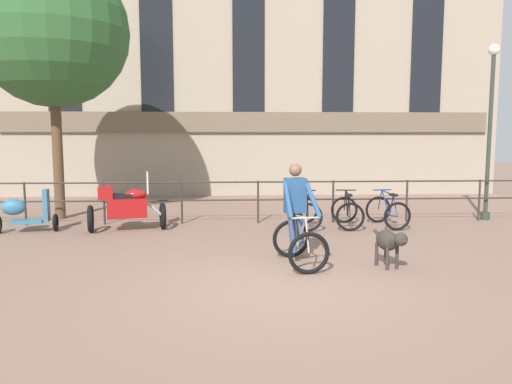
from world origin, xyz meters
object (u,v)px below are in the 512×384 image
at_px(cyclist_with_bike, 297,219).
at_px(dog, 390,241).
at_px(street_lamp, 490,123).
at_px(parked_scooter, 25,212).
at_px(parked_bicycle_near_lamp, 306,212).
at_px(parked_bicycle_mid_right, 387,212).
at_px(parked_bicycle_mid_left, 347,212).
at_px(parked_motorcycle, 126,206).

height_order(cyclist_with_bike, dog, cyclist_with_bike).
bearing_deg(street_lamp, parked_scooter, -174.77).
height_order(parked_scooter, street_lamp, street_lamp).
xyz_separation_m(parked_scooter, street_lamp, (11.16, 1.02, 2.02)).
relative_size(cyclist_with_bike, dog, 1.90).
xyz_separation_m(parked_bicycle_near_lamp, parked_bicycle_mid_right, (1.95, 0.00, 0.00)).
bearing_deg(dog, parked_bicycle_near_lamp, 85.64).
bearing_deg(cyclist_with_bike, parked_bicycle_near_lamp, 70.86).
height_order(dog, parked_bicycle_near_lamp, parked_bicycle_near_lamp).
distance_m(cyclist_with_bike, dog, 1.56).
bearing_deg(parked_bicycle_mid_left, dog, 93.27).
distance_m(dog, parked_bicycle_mid_left, 3.65).
height_order(parked_motorcycle, parked_scooter, parked_motorcycle).
bearing_deg(dog, street_lamp, 31.45).
distance_m(parked_bicycle_mid_left, parked_scooter, 7.37).
height_order(parked_bicycle_near_lamp, parked_bicycle_mid_right, same).
bearing_deg(cyclist_with_bike, parked_motorcycle, 131.37).
bearing_deg(parked_bicycle_mid_left, parked_scooter, 7.83).
distance_m(dog, parked_bicycle_mid_right, 3.82).
distance_m(cyclist_with_bike, street_lamp, 6.98).
bearing_deg(cyclist_with_bike, parked_scooter, 144.95).
relative_size(parked_bicycle_mid_right, parked_scooter, 0.89).
bearing_deg(parked_motorcycle, dog, -137.05).
bearing_deg(parked_bicycle_mid_right, cyclist_with_bike, 43.97).
height_order(parked_bicycle_mid_left, parked_scooter, parked_scooter).
relative_size(cyclist_with_bike, parked_motorcycle, 0.94).
relative_size(parked_motorcycle, parked_scooter, 1.36).
xyz_separation_m(cyclist_with_bike, parked_scooter, (-5.72, 3.00, -0.30)).
relative_size(cyclist_with_bike, street_lamp, 0.39).
height_order(dog, parked_bicycle_mid_left, parked_bicycle_mid_left).
xyz_separation_m(cyclist_with_bike, parked_bicycle_mid_right, (2.62, 3.23, -0.41)).
relative_size(parked_motorcycle, parked_bicycle_near_lamp, 1.56).
bearing_deg(parked_scooter, parked_bicycle_mid_right, -97.38).
xyz_separation_m(cyclist_with_bike, parked_bicycle_mid_left, (1.64, 3.23, -0.41)).
distance_m(cyclist_with_bike, parked_bicycle_mid_right, 4.18).
bearing_deg(parked_bicycle_near_lamp, parked_scooter, 6.77).
bearing_deg(parked_motorcycle, street_lamp, -95.88).
xyz_separation_m(dog, parked_scooter, (-7.19, 3.41, 0.01)).
relative_size(parked_bicycle_near_lamp, parked_bicycle_mid_right, 0.98).
xyz_separation_m(cyclist_with_bike, street_lamp, (5.44, 4.02, 1.71)).
xyz_separation_m(parked_bicycle_near_lamp, street_lamp, (4.77, 0.79, 2.12)).
xyz_separation_m(parked_bicycle_mid_right, parked_scooter, (-8.34, -0.23, 0.10)).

